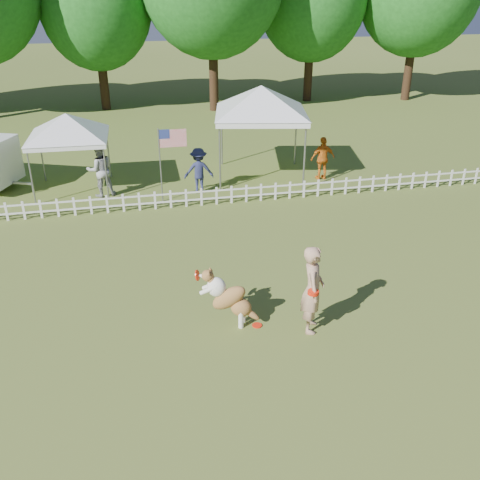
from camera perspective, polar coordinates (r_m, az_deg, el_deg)
The scene contains 13 objects.
ground at distance 11.48m, azimuth -0.30°, elevation -9.48°, with size 120.00×120.00×0.00m, color #3F561B.
picket_fence at distance 17.46m, azimuth -4.95°, elevation 4.54°, with size 22.00×0.08×0.60m, color white, non-canonical shape.
handler at distance 11.07m, azimuth 7.76°, elevation -5.23°, with size 0.70×0.46×1.93m, color tan.
dog at distance 11.32m, azimuth -1.10°, elevation -6.20°, with size 1.22×0.41×1.26m, color brown, non-canonical shape.
frisbee_on_turf at distance 11.58m, azimuth 1.83°, elevation -9.09°, with size 0.21×0.21×0.02m, color red.
canopy_tent_left at distance 19.36m, azimuth -17.59°, elevation 8.77°, with size 2.55×2.55×2.64m, color white, non-canonical shape.
canopy_tent_right at distance 19.83m, azimuth 2.21°, elevation 11.30°, with size 3.16×3.16×3.27m, color white, non-canonical shape.
flag_pole at distance 17.67m, azimuth -8.48°, elevation 7.83°, with size 0.95×0.10×2.46m, color gray, non-canonical shape.
spectator_a at distance 18.68m, azimuth -14.69°, elevation 7.25°, with size 0.90×0.70×1.84m, color #97989C.
spectator_b at distance 18.51m, azimuth -4.42°, elevation 7.41°, with size 1.01×0.58×1.57m, color #23284C.
spectator_c at distance 19.97m, azimuth 8.82°, elevation 8.60°, with size 0.93×0.39×1.58m, color orange.
tree_center_left at distance 31.72m, azimuth -15.05°, elevation 22.02°, with size 6.00×6.00×9.80m, color #1A5719, non-canonical shape.
tree_right at distance 33.50m, azimuth 7.67°, elevation 23.30°, with size 6.20×6.20×10.40m, color #1A5719, non-canonical shape.
Camera 1 is at (-1.87, -9.16, 6.66)m, focal length 40.00 mm.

